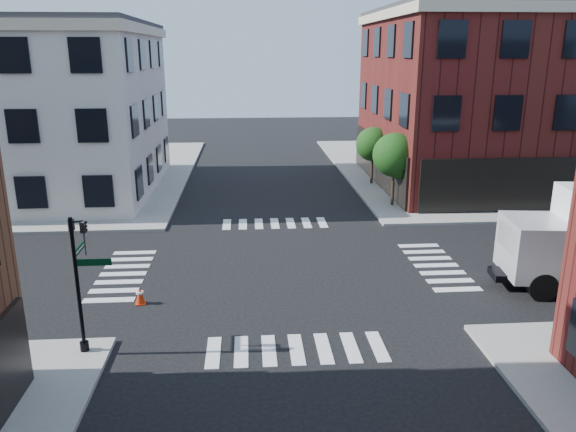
# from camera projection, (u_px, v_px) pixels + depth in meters

# --- Properties ---
(ground) EXTENTS (120.00, 120.00, 0.00)m
(ground) POSITION_uv_depth(u_px,v_px,m) (283.00, 270.00, 25.01)
(ground) COLOR black
(ground) RESTS_ON ground
(sidewalk_ne) EXTENTS (30.00, 30.00, 0.15)m
(sidewalk_ne) POSITION_uv_depth(u_px,v_px,m) (519.00, 168.00, 46.56)
(sidewalk_ne) COLOR gray
(sidewalk_ne) RESTS_ON ground
(building_ne) EXTENTS (25.00, 16.00, 12.00)m
(building_ne) POSITION_uv_depth(u_px,v_px,m) (554.00, 100.00, 40.07)
(building_ne) COLOR #4B1312
(building_ne) RESTS_ON ground
(tree_near) EXTENTS (2.69, 2.69, 4.49)m
(tree_near) POSITION_uv_depth(u_px,v_px,m) (396.00, 157.00, 34.20)
(tree_near) COLOR black
(tree_near) RESTS_ON ground
(tree_far) EXTENTS (2.43, 2.43, 4.07)m
(tree_far) POSITION_uv_depth(u_px,v_px,m) (374.00, 146.00, 40.02)
(tree_far) COLOR black
(tree_far) RESTS_ON ground
(signal_pole) EXTENTS (1.29, 1.24, 4.60)m
(signal_pole) POSITION_uv_depth(u_px,v_px,m) (80.00, 270.00, 17.35)
(signal_pole) COLOR black
(signal_pole) RESTS_ON ground
(traffic_cone) EXTENTS (0.45, 0.45, 0.72)m
(traffic_cone) POSITION_uv_depth(u_px,v_px,m) (140.00, 295.00, 21.56)
(traffic_cone) COLOR red
(traffic_cone) RESTS_ON ground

